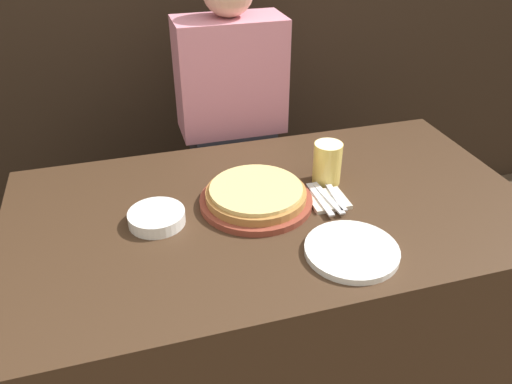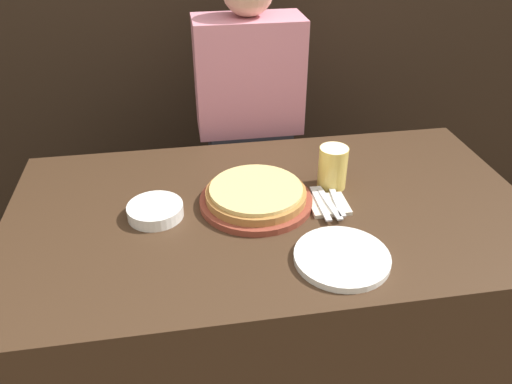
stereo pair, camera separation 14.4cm
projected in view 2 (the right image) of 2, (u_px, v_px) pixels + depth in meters
name	position (u px, v px, depth m)	size (l,w,h in m)	color
ground_plane	(268.00, 373.00, 1.84)	(12.00, 12.00, 0.00)	#473828
dining_table	(270.00, 300.00, 1.64)	(1.52, 0.85, 0.74)	#3D2819
pizza_on_board	(256.00, 196.00, 1.45)	(0.33, 0.33, 0.06)	brown
beer_glass	(333.00, 166.00, 1.51)	(0.09, 0.09, 0.13)	#E5C65B
dinner_plate	(342.00, 258.00, 1.24)	(0.24, 0.24, 0.02)	white
side_bowl	(155.00, 211.00, 1.40)	(0.16, 0.16, 0.04)	white
napkin_stack	(328.00, 205.00, 1.44)	(0.11, 0.11, 0.01)	beige
fork	(320.00, 203.00, 1.44)	(0.02, 0.18, 0.00)	silver
dinner_knife	(329.00, 202.00, 1.44)	(0.03, 0.18, 0.00)	silver
spoon	(337.00, 202.00, 1.44)	(0.03, 0.15, 0.00)	silver
diner_person	(249.00, 145.00, 1.99)	(0.39, 0.20, 1.32)	#33333D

